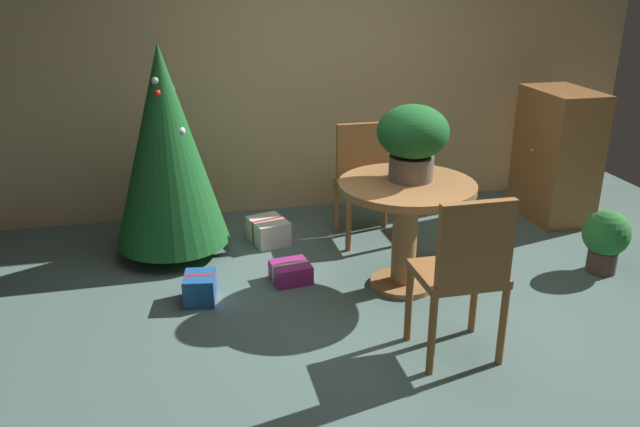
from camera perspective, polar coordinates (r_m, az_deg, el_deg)
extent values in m
plane|color=#4C6660|center=(4.18, 6.24, -9.33)|extent=(6.60, 6.60, 0.00)
cube|color=tan|center=(5.78, -0.48, 13.09)|extent=(6.00, 0.10, 2.60)
cylinder|color=#9E6B3D|center=(4.60, 7.26, -6.09)|extent=(0.45, 0.45, 0.04)
cylinder|color=#9E6B3D|center=(4.45, 7.47, -2.00)|extent=(0.17, 0.17, 0.67)
cylinder|color=#9E6B3D|center=(4.32, 7.70, 2.41)|extent=(0.92, 0.92, 0.05)
cylinder|color=#665B51|center=(4.36, 8.04, 4.02)|extent=(0.30, 0.30, 0.16)
ellipsoid|color=#195623|center=(4.29, 8.21, 7.16)|extent=(0.47, 0.47, 0.35)
sphere|color=#E5A8B2|center=(4.22, 9.04, 7.02)|extent=(0.09, 0.09, 0.09)
sphere|color=#E5A8B2|center=(4.41, 7.65, 7.53)|extent=(0.07, 0.07, 0.07)
sphere|color=#E5A8B2|center=(4.17, 6.27, 7.41)|extent=(0.08, 0.08, 0.08)
cylinder|color=brown|center=(5.15, 7.10, -0.61)|extent=(0.04, 0.04, 0.43)
cylinder|color=brown|center=(5.03, 2.52, -1.02)|extent=(0.04, 0.04, 0.43)
cylinder|color=brown|center=(5.50, 5.73, 0.87)|extent=(0.04, 0.04, 0.43)
cylinder|color=brown|center=(5.38, 1.42, 0.52)|extent=(0.04, 0.04, 0.43)
cube|color=brown|center=(5.18, 4.27, 2.45)|extent=(0.47, 0.44, 0.05)
cube|color=brown|center=(5.28, 3.72, 5.63)|extent=(0.42, 0.05, 0.44)
cylinder|color=brown|center=(3.88, 7.85, -7.94)|extent=(0.04, 0.04, 0.48)
cylinder|color=brown|center=(4.04, 13.45, -7.14)|extent=(0.04, 0.04, 0.48)
cylinder|color=brown|center=(3.60, 9.84, -10.58)|extent=(0.04, 0.04, 0.48)
cylinder|color=brown|center=(3.77, 15.81, -9.58)|extent=(0.04, 0.04, 0.48)
cube|color=brown|center=(3.69, 12.06, -5.22)|extent=(0.46, 0.40, 0.05)
cube|color=brown|center=(3.44, 13.58, -2.61)|extent=(0.42, 0.05, 0.46)
cylinder|color=brown|center=(5.16, -12.67, -2.87)|extent=(0.10, 0.10, 0.11)
cone|color=#195623|center=(4.90, -13.42, 5.77)|extent=(0.85, 0.85, 1.50)
sphere|color=silver|center=(4.76, -12.16, 7.11)|extent=(0.06, 0.06, 0.06)
sphere|color=silver|center=(4.74, -14.33, 11.29)|extent=(0.06, 0.06, 0.06)
sphere|color=red|center=(4.73, -14.14, 10.26)|extent=(0.05, 0.05, 0.05)
sphere|color=silver|center=(4.87, -13.00, 10.65)|extent=(0.05, 0.05, 0.05)
sphere|color=silver|center=(5.08, -12.08, 5.69)|extent=(0.04, 0.04, 0.04)
cube|color=#9E287A|center=(4.61, -2.60, -5.19)|extent=(0.29, 0.28, 0.13)
cube|color=silver|center=(4.61, -2.60, -5.19)|extent=(0.27, 0.07, 0.13)
cube|color=#1E569E|center=(4.40, -10.54, -6.49)|extent=(0.24, 0.27, 0.19)
cube|color=red|center=(4.40, -10.54, -6.49)|extent=(0.21, 0.06, 0.19)
cube|color=silver|center=(5.24, -4.59, -1.54)|extent=(0.34, 0.38, 0.20)
cube|color=red|center=(5.24, -4.59, -1.54)|extent=(0.27, 0.10, 0.20)
cube|color=brown|center=(5.98, 20.15, 4.87)|extent=(0.46, 0.72, 1.13)
sphere|color=#B29338|center=(5.85, 18.24, 5.32)|extent=(0.04, 0.04, 0.04)
cylinder|color=#4C382D|center=(5.16, 23.60, -3.85)|extent=(0.21, 0.21, 0.17)
sphere|color=#287533|center=(5.08, 23.96, -1.60)|extent=(0.34, 0.34, 0.34)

